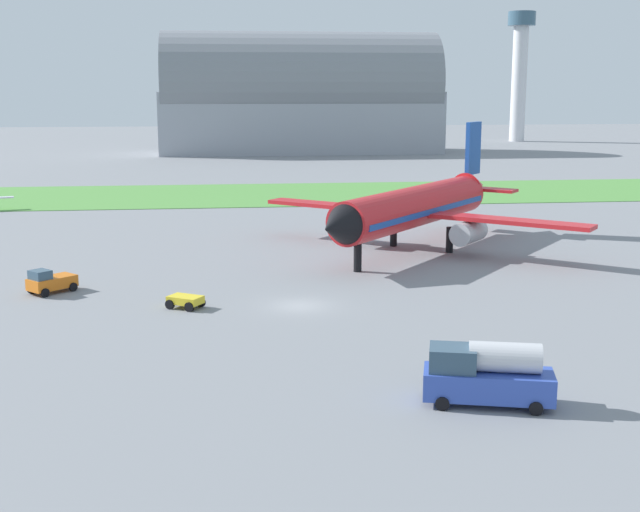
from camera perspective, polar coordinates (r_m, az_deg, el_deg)
ground_plane at (r=62.71m, az=-1.35°, el=-3.36°), size 600.00×600.00×0.00m
grass_taxiway_strip at (r=128.13m, az=-4.14°, el=4.14°), size 360.00×28.00×0.08m
airplane_midfield_jet at (r=83.44m, az=6.51°, el=3.29°), size 28.03×28.63×12.13m
baggage_cart_near_gate at (r=62.70m, az=-9.02°, el=-2.96°), size 2.95×2.74×0.90m
fuel_truck_midfield at (r=44.11m, az=11.11°, el=-7.79°), size 6.90×4.00×3.29m
pushback_tug_by_runway at (r=69.66m, az=-17.67°, el=-1.64°), size 3.84×3.79×1.95m
hangar_distant at (r=211.65m, az=-1.34°, el=10.63°), size 67.83×24.26×29.18m
control_tower at (r=262.85m, az=13.26°, el=12.32°), size 8.00×8.00×37.55m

